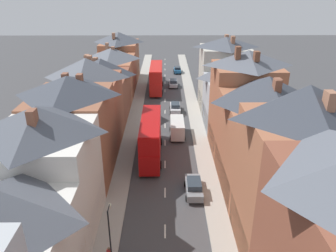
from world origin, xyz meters
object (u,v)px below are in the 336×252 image
at_px(car_parked_left_b, 173,83).
at_px(delivery_van, 177,127).
at_px(double_decker_bus_mid_street, 156,78).
at_px(car_parked_left_a, 175,107).
at_px(double_decker_bus_lead, 151,137).
at_px(car_near_blue, 177,70).
at_px(street_lamp, 110,233).
at_px(car_mid_black, 194,187).

relative_size(car_parked_left_b, delivery_van, 0.82).
distance_m(double_decker_bus_mid_street, car_parked_left_a, 12.88).
xyz_separation_m(double_decker_bus_lead, car_parked_left_a, (3.61, 15.94, -1.98)).
height_order(car_parked_left_b, delivery_van, delivery_van).
relative_size(car_near_blue, delivery_van, 0.73).
bearing_deg(delivery_van, car_parked_left_b, 90.00).
height_order(car_near_blue, car_parked_left_b, car_parked_left_b).
height_order(double_decker_bus_lead, street_lamp, street_lamp).
relative_size(double_decker_bus_mid_street, car_mid_black, 2.48).
xyz_separation_m(car_near_blue, car_parked_left_a, (-1.30, -26.61, 0.04)).
relative_size(car_parked_left_a, delivery_van, 0.85).
bearing_deg(double_decker_bus_mid_street, car_mid_black, -82.31).
bearing_deg(car_parked_left_a, delivery_van, -90.00).
xyz_separation_m(double_decker_bus_mid_street, car_mid_black, (4.91, -36.33, -1.97)).
xyz_separation_m(double_decker_bus_lead, car_near_blue, (4.91, 42.56, -2.02)).
bearing_deg(double_decker_bus_mid_street, delivery_van, -80.63).
height_order(double_decker_bus_mid_street, car_parked_left_a, double_decker_bus_mid_street).
xyz_separation_m(car_parked_left_a, car_mid_black, (1.30, -24.13, 0.01)).
bearing_deg(double_decker_bus_mid_street, car_parked_left_a, -73.53).
bearing_deg(car_near_blue, car_parked_left_b, -96.41).
height_order(car_parked_left_b, street_lamp, street_lamp).
distance_m(car_near_blue, car_parked_left_a, 26.64).
height_order(car_near_blue, car_mid_black, car_mid_black).
xyz_separation_m(double_decker_bus_mid_street, car_parked_left_a, (3.61, -12.21, -1.98)).
relative_size(delivery_van, street_lamp, 0.95).
distance_m(car_mid_black, delivery_van, 14.54).
xyz_separation_m(car_mid_black, delivery_van, (-1.30, 14.47, 0.49)).
bearing_deg(car_near_blue, street_lamp, -96.94).
relative_size(car_parked_left_b, street_lamp, 0.77).
relative_size(car_mid_black, delivery_van, 0.84).
height_order(car_mid_black, delivery_van, delivery_van).
bearing_deg(street_lamp, double_decker_bus_lead, 82.21).
bearing_deg(double_decker_bus_mid_street, street_lamp, -93.04).
bearing_deg(car_mid_black, car_parked_left_b, 91.90).
distance_m(car_parked_left_a, delivery_van, 9.67).
relative_size(car_mid_black, car_parked_left_b, 1.03).
bearing_deg(delivery_van, car_parked_left_a, 90.00).
relative_size(car_near_blue, street_lamp, 0.69).
relative_size(car_near_blue, car_parked_left_b, 0.90).
bearing_deg(car_parked_left_b, car_mid_black, -88.10).
height_order(double_decker_bus_lead, car_near_blue, double_decker_bus_lead).
bearing_deg(car_near_blue, double_decker_bus_lead, -96.58).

